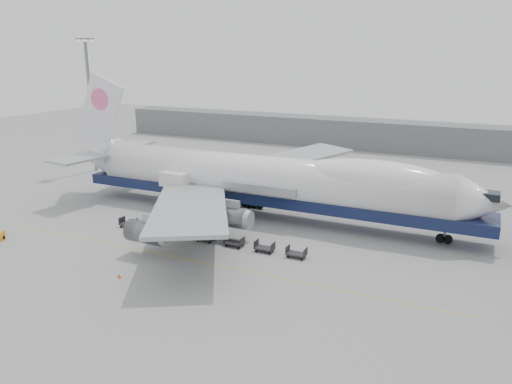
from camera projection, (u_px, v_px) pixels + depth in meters
The scene contains 14 objects.
ground at pixel (222, 244), 62.09m from camera, with size 260.00×260.00×0.00m, color gray.
apron_line at pixel (197, 261), 56.87m from camera, with size 60.00×0.15×0.01m, color gold.
hangar at pixel (321, 131), 126.20m from camera, with size 110.00×8.00×7.00m, color slate.
floodlight_mast at pixel (90, 99), 96.26m from camera, with size 2.40×2.40×25.43m.
airliner at pixel (266, 179), 70.75m from camera, with size 67.00×55.30×19.98m.
catering_truck at pixel (176, 189), 73.61m from camera, with size 4.98×3.68×6.05m.
traffic_cone at pixel (119, 276), 52.67m from camera, with size 0.36×0.36×0.53m.
dolly_0 at pixel (128, 224), 67.73m from camera, with size 2.30×1.35×1.30m.
dolly_1 at pixel (153, 228), 66.08m from camera, with size 2.30×1.35×1.30m.
dolly_2 at pixel (179, 232), 64.42m from camera, with size 2.30×1.35×1.30m.
dolly_3 at pixel (206, 237), 62.76m from camera, with size 2.30×1.35×1.30m.
dolly_4 at pixel (234, 242), 61.11m from camera, with size 2.30×1.35×1.30m.
dolly_5 at pixel (265, 248), 59.45m from camera, with size 2.30×1.35×1.30m.
dolly_6 at pixel (296, 253), 57.79m from camera, with size 2.30×1.35×1.30m.
Camera 1 is at (28.43, -50.70, 23.14)m, focal length 35.00 mm.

